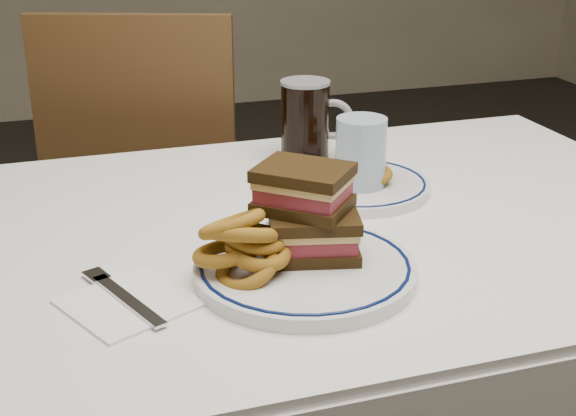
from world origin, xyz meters
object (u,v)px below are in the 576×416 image
object	(u,v)px
beer_mug	(307,120)
far_plate	(356,185)
main_plate	(305,269)
reuben_sandwich	(308,211)
chair_far	(151,188)

from	to	relation	value
beer_mug	far_plate	size ratio (longest dim) A/B	0.61
main_plate	reuben_sandwich	distance (m)	0.08
chair_far	far_plate	size ratio (longest dim) A/B	3.92
chair_far	main_plate	distance (m)	1.01
beer_mug	far_plate	xyz separation A→B (m)	(0.03, -0.18, -0.07)
chair_far	main_plate	xyz separation A→B (m)	(0.06, -0.98, 0.23)
main_plate	reuben_sandwich	world-z (taller)	reuben_sandwich
chair_far	far_plate	distance (m)	0.78
reuben_sandwich	main_plate	bearing A→B (deg)	-116.43
chair_far	beer_mug	world-z (taller)	chair_far
chair_far	beer_mug	xyz separation A→B (m)	(0.22, -0.52, 0.30)
chair_far	beer_mug	distance (m)	0.64
far_plate	beer_mug	bearing A→B (deg)	98.46
main_plate	beer_mug	world-z (taller)	beer_mug
beer_mug	far_plate	world-z (taller)	beer_mug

